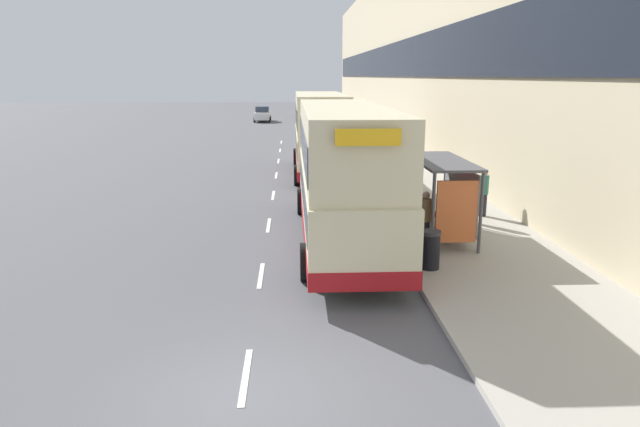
% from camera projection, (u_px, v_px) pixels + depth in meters
% --- Properties ---
extents(ground_plane, '(220.00, 220.00, 0.00)m').
position_uv_depth(ground_plane, '(242.00, 398.00, 9.45)').
color(ground_plane, '#515156').
extents(pavement, '(5.00, 93.00, 0.14)m').
position_uv_depth(pavement, '(360.00, 140.00, 47.12)').
color(pavement, '#A39E93').
rests_on(pavement, ground_plane).
extents(terrace_facade, '(3.10, 93.00, 14.34)m').
position_uv_depth(terrace_facade, '(411.00, 51.00, 45.64)').
color(terrace_facade, '#C6B793').
rests_on(terrace_facade, ground_plane).
extents(lane_mark_0, '(0.12, 2.00, 0.01)m').
position_uv_depth(lane_mark_0, '(246.00, 376.00, 10.14)').
color(lane_mark_0, silver).
rests_on(lane_mark_0, ground_plane).
extents(lane_mark_1, '(0.12, 2.00, 0.01)m').
position_uv_depth(lane_mark_1, '(261.00, 275.00, 15.26)').
color(lane_mark_1, silver).
rests_on(lane_mark_1, ground_plane).
extents(lane_mark_2, '(0.12, 2.00, 0.01)m').
position_uv_depth(lane_mark_2, '(269.00, 225.00, 20.39)').
color(lane_mark_2, silver).
rests_on(lane_mark_2, ground_plane).
extents(lane_mark_3, '(0.12, 2.00, 0.01)m').
position_uv_depth(lane_mark_3, '(273.00, 195.00, 25.51)').
color(lane_mark_3, silver).
rests_on(lane_mark_3, ground_plane).
extents(lane_mark_4, '(0.12, 2.00, 0.01)m').
position_uv_depth(lane_mark_4, '(276.00, 175.00, 30.64)').
color(lane_mark_4, silver).
rests_on(lane_mark_4, ground_plane).
extents(lane_mark_5, '(0.12, 2.00, 0.01)m').
position_uv_depth(lane_mark_5, '(278.00, 161.00, 35.76)').
color(lane_mark_5, silver).
rests_on(lane_mark_5, ground_plane).
extents(lane_mark_6, '(0.12, 2.00, 0.01)m').
position_uv_depth(lane_mark_6, '(280.00, 150.00, 40.89)').
color(lane_mark_6, silver).
rests_on(lane_mark_6, ground_plane).
extents(lane_mark_7, '(0.12, 2.00, 0.01)m').
position_uv_depth(lane_mark_7, '(281.00, 142.00, 46.02)').
color(lane_mark_7, silver).
rests_on(lane_mark_7, ground_plane).
extents(bus_shelter, '(1.60, 4.20, 2.48)m').
position_uv_depth(bus_shelter, '(448.00, 185.00, 17.90)').
color(bus_shelter, '#4C4C51').
rests_on(bus_shelter, ground_plane).
extents(double_decker_bus_near, '(2.85, 11.43, 4.30)m').
position_uv_depth(double_decker_bus_near, '(343.00, 172.00, 17.88)').
color(double_decker_bus_near, beige).
rests_on(double_decker_bus_near, ground_plane).
extents(double_decker_bus_ahead, '(2.85, 10.14, 4.30)m').
position_uv_depth(double_decker_bus_ahead, '(320.00, 132.00, 30.45)').
color(double_decker_bus_ahead, beige).
rests_on(double_decker_bus_ahead, ground_plane).
extents(car_0, '(1.97, 3.81, 1.76)m').
position_uv_depth(car_0, '(306.00, 110.00, 75.36)').
color(car_0, maroon).
rests_on(car_0, ground_plane).
extents(car_1, '(1.91, 4.38, 1.75)m').
position_uv_depth(car_1, '(262.00, 114.00, 66.75)').
color(car_1, silver).
rests_on(car_1, ground_plane).
extents(pedestrian_at_shelter, '(0.33, 0.33, 1.64)m').
position_uv_depth(pedestrian_at_shelter, '(412.00, 212.00, 18.15)').
color(pedestrian_at_shelter, '#23232D').
rests_on(pedestrian_at_shelter, ground_plane).
extents(pedestrian_1, '(0.34, 0.34, 1.72)m').
position_uv_depth(pedestrian_1, '(425.00, 219.00, 17.14)').
color(pedestrian_1, '#23232D').
rests_on(pedestrian_1, ground_plane).
extents(pedestrian_2, '(0.35, 0.35, 1.77)m').
position_uv_depth(pedestrian_2, '(468.00, 197.00, 20.14)').
color(pedestrian_2, '#23232D').
rests_on(pedestrian_2, ground_plane).
extents(pedestrian_3, '(0.34, 0.34, 1.74)m').
position_uv_depth(pedestrian_3, '(484.00, 192.00, 20.99)').
color(pedestrian_3, '#23232D').
rests_on(pedestrian_3, ground_plane).
extents(litter_bin, '(0.55, 0.55, 1.05)m').
position_uv_depth(litter_bin, '(430.00, 249.00, 15.30)').
color(litter_bin, black).
rests_on(litter_bin, ground_plane).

